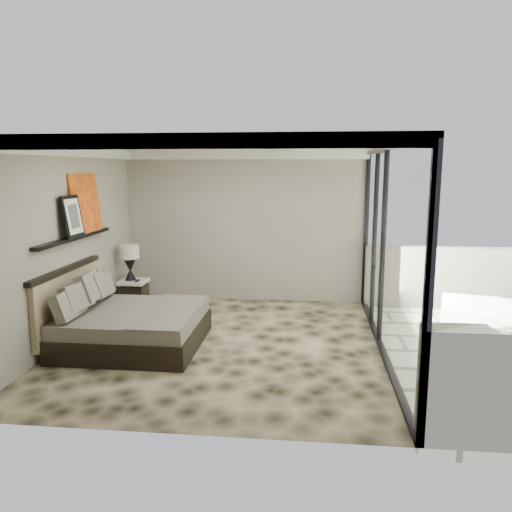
# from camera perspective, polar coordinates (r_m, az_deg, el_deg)

# --- Properties ---
(floor) EXTENTS (5.00, 5.00, 0.00)m
(floor) POSITION_cam_1_polar(r_m,az_deg,el_deg) (7.32, -3.84, -9.98)
(floor) COLOR black
(floor) RESTS_ON ground
(ceiling) EXTENTS (4.50, 5.00, 0.02)m
(ceiling) POSITION_cam_1_polar(r_m,az_deg,el_deg) (6.89, -4.12, 12.39)
(ceiling) COLOR silver
(ceiling) RESTS_ON back_wall
(back_wall) EXTENTS (4.50, 0.02, 2.80)m
(back_wall) POSITION_cam_1_polar(r_m,az_deg,el_deg) (9.41, -1.31, 3.29)
(back_wall) COLOR gray
(back_wall) RESTS_ON floor
(left_wall) EXTENTS (0.02, 5.00, 2.80)m
(left_wall) POSITION_cam_1_polar(r_m,az_deg,el_deg) (7.69, -20.65, 1.13)
(left_wall) COLOR gray
(left_wall) RESTS_ON floor
(glass_wall) EXTENTS (0.08, 5.00, 2.80)m
(glass_wall) POSITION_cam_1_polar(r_m,az_deg,el_deg) (6.94, 14.63, 0.56)
(glass_wall) COLOR white
(glass_wall) RESTS_ON floor
(terrace_slab) EXTENTS (3.00, 5.00, 0.12)m
(terrace_slab) POSITION_cam_1_polar(r_m,az_deg,el_deg) (7.67, 25.48, -10.50)
(terrace_slab) COLOR beige
(terrace_slab) RESTS_ON ground
(picture_ledge) EXTENTS (0.12, 2.20, 0.05)m
(picture_ledge) POSITION_cam_1_polar(r_m,az_deg,el_deg) (7.74, -19.97, 1.97)
(picture_ledge) COLOR black
(picture_ledge) RESTS_ON left_wall
(bed) EXTENTS (1.94, 1.88, 1.07)m
(bed) POSITION_cam_1_polar(r_m,az_deg,el_deg) (7.40, -14.56, -7.48)
(bed) COLOR black
(bed) RESTS_ON floor
(nightstand) EXTENTS (0.52, 0.52, 0.48)m
(nightstand) POSITION_cam_1_polar(r_m,az_deg,el_deg) (9.30, -13.78, -4.36)
(nightstand) COLOR black
(nightstand) RESTS_ON floor
(table_lamp) EXTENTS (0.35, 0.35, 0.64)m
(table_lamp) POSITION_cam_1_polar(r_m,az_deg,el_deg) (9.17, -14.24, -0.20)
(table_lamp) COLOR black
(table_lamp) RESTS_ON nightstand
(abstract_canvas) EXTENTS (0.13, 0.90, 0.90)m
(abstract_canvas) POSITION_cam_1_polar(r_m,az_deg,el_deg) (8.09, -18.91, 5.75)
(abstract_canvas) COLOR #C65411
(abstract_canvas) RESTS_ON picture_ledge
(framed_print) EXTENTS (0.11, 0.50, 0.60)m
(framed_print) POSITION_cam_1_polar(r_m,az_deg,el_deg) (7.58, -20.23, 4.28)
(framed_print) COLOR black
(framed_print) RESTS_ON picture_ledge
(lounger) EXTENTS (1.21, 1.80, 0.64)m
(lounger) POSITION_cam_1_polar(r_m,az_deg,el_deg) (7.48, 23.36, -8.75)
(lounger) COLOR white
(lounger) RESTS_ON terrace_slab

